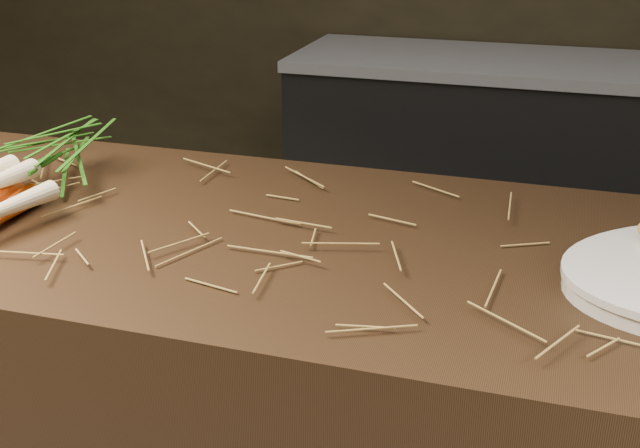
{
  "coord_description": "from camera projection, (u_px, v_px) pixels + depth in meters",
  "views": [
    {
      "loc": [
        0.38,
        -0.8,
        1.41
      ],
      "look_at": [
        0.06,
        0.21,
        0.96
      ],
      "focal_mm": 45.0,
      "sensor_mm": 36.0,
      "label": 1
    }
  ],
  "objects": [
    {
      "name": "back_counter",
      "position": [
        534.0,
        171.0,
        3.03
      ],
      "size": [
        1.82,
        0.62,
        0.84
      ],
      "color": "black",
      "rests_on": "ground"
    },
    {
      "name": "straw_bedding",
      "position": [
        297.0,
        229.0,
        1.27
      ],
      "size": [
        1.4,
        0.6,
        0.02
      ],
      "primitive_type": null,
      "color": "olive",
      "rests_on": "main_counter"
    },
    {
      "name": "root_veg_bunch",
      "position": [
        17.0,
        174.0,
        1.39
      ],
      "size": [
        0.22,
        0.58,
        0.11
      ],
      "rotation": [
        0.0,
        0.0,
        -0.03
      ],
      "color": "#C44E1A",
      "rests_on": "main_counter"
    }
  ]
}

